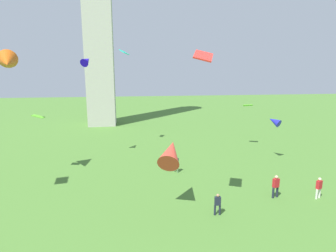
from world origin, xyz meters
TOP-DOWN VIEW (x-y plane):
  - person_0 at (11.29, 14.15)m, footprint 0.51×0.40m
  - person_1 at (1.45, 21.48)m, footprint 0.50×0.49m
  - person_3 at (8.07, 14.84)m, footprint 0.56×0.37m
  - person_4 at (2.69, 13.11)m, footprint 0.48×0.26m
  - kite_flying_0 at (-12.69, 21.02)m, footprint 2.33×2.92m
  - kite_flying_1 at (12.51, 29.14)m, footprint 1.44×1.27m
  - kite_flying_2 at (1.51, 13.40)m, footprint 1.64×1.78m
  - kite_flying_3 at (-3.27, 31.82)m, footprint 1.30×1.51m
  - kite_flying_4 at (-11.42, 23.17)m, footprint 1.06×0.79m
  - kite_flying_5 at (-0.26, 14.88)m, footprint 2.37×3.01m
  - kite_flying_6 at (-7.25, 26.90)m, footprint 1.37×1.74m
  - kite_flying_7 at (12.96, 23.55)m, footprint 1.50×1.70m

SIDE VIEW (x-z plane):
  - person_4 at x=2.69m, z-range 0.10..1.65m
  - person_1 at x=1.45m, z-range 0.11..1.82m
  - person_0 at x=11.29m, z-range 0.11..1.83m
  - person_3 at x=8.07m, z-range 0.12..1.96m
  - kite_flying_5 at x=-0.26m, z-range 2.90..5.30m
  - kite_flying_7 at x=12.96m, z-range 3.84..5.09m
  - kite_flying_1 at x=12.51m, z-range 5.44..5.83m
  - kite_flying_4 at x=-11.42m, z-range 5.52..5.85m
  - kite_flying_0 at x=-12.69m, z-range 9.50..11.60m
  - kite_flying_2 at x=1.51m, z-range 10.17..11.09m
  - kite_flying_6 at x=-7.25m, z-range 10.32..11.67m
  - kite_flying_3 at x=-3.27m, z-range 12.02..12.69m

